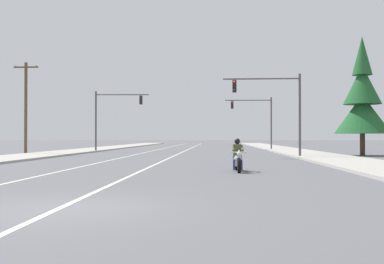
# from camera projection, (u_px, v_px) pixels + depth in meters

# --- Properties ---
(ground_plane) EXTENTS (400.00, 400.00, 0.00)m
(ground_plane) POSITION_uv_depth(u_px,v_px,m) (70.00, 209.00, 9.65)
(ground_plane) COLOR #5B5B60
(lane_stripe_center) EXTENTS (0.16, 100.00, 0.01)m
(lane_stripe_center) POSITION_uv_depth(u_px,v_px,m) (188.00, 150.00, 54.60)
(lane_stripe_center) COLOR beige
(lane_stripe_center) RESTS_ON ground
(lane_stripe_left) EXTENTS (0.16, 100.00, 0.01)m
(lane_stripe_left) POSITION_uv_depth(u_px,v_px,m) (159.00, 149.00, 54.79)
(lane_stripe_left) COLOR beige
(lane_stripe_left) RESTS_ON ground
(sidewalk_kerb_right) EXTENTS (4.40, 110.00, 0.14)m
(sidewalk_kerb_right) POSITION_uv_depth(u_px,v_px,m) (289.00, 150.00, 49.02)
(sidewalk_kerb_right) COLOR #ADA89E
(sidewalk_kerb_right) RESTS_ON ground
(sidewalk_kerb_left) EXTENTS (4.40, 110.00, 0.14)m
(sidewalk_kerb_left) POSITION_uv_depth(u_px,v_px,m) (88.00, 150.00, 50.17)
(sidewalk_kerb_left) COLOR #ADA89E
(sidewalk_kerb_left) RESTS_ON ground
(motorcycle_with_rider) EXTENTS (0.70, 2.19, 1.46)m
(motorcycle_with_rider) POSITION_uv_depth(u_px,v_px,m) (238.00, 158.00, 20.00)
(motorcycle_with_rider) COLOR black
(motorcycle_with_rider) RESTS_ON ground
(traffic_signal_near_right) EXTENTS (5.75, 0.37, 6.20)m
(traffic_signal_near_right) POSITION_uv_depth(u_px,v_px,m) (277.00, 102.00, 33.60)
(traffic_signal_near_right) COLOR #47474C
(traffic_signal_near_right) RESTS_ON ground
(traffic_signal_near_left) EXTENTS (5.52, 0.53, 6.20)m
(traffic_signal_near_left) POSITION_uv_depth(u_px,v_px,m) (111.00, 111.00, 46.39)
(traffic_signal_near_left) COLOR #47474C
(traffic_signal_near_left) RESTS_ON ground
(traffic_signal_mid_right) EXTENTS (5.49, 0.47, 6.20)m
(traffic_signal_mid_right) POSITION_uv_depth(u_px,v_px,m) (258.00, 115.00, 53.37)
(traffic_signal_mid_right) COLOR #47474C
(traffic_signal_mid_right) RESTS_ON ground
(utility_pole_left_near) EXTENTS (2.18, 0.26, 8.04)m
(utility_pole_left_near) POSITION_uv_depth(u_px,v_px,m) (26.00, 106.00, 39.63)
(utility_pole_left_near) COLOR brown
(utility_pole_left_near) RESTS_ON ground
(conifer_tree_right_verge_near) EXTENTS (4.43, 4.43, 9.74)m
(conifer_tree_right_verge_near) POSITION_uv_depth(u_px,v_px,m) (362.00, 101.00, 36.89)
(conifer_tree_right_verge_near) COLOR #423023
(conifer_tree_right_verge_near) RESTS_ON ground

